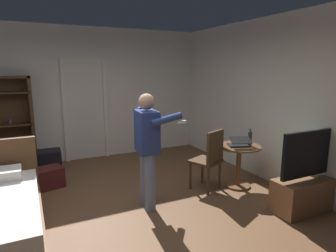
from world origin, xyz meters
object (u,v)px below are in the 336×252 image
object	(u,v)px
bookshelf	(6,121)
suitcase_dark	(46,162)
tv_flatscreen	(308,187)
bottle_on_table	(250,139)
laptop	(239,143)
person_blue_shirt	(148,144)
side_table	(239,159)
suitcase_small	(43,179)
wooden_chair	(210,158)

from	to	relation	value
bookshelf	suitcase_dark	distance (m)	1.06
tv_flatscreen	bottle_on_table	xyz separation A→B (m)	(-0.20, 0.98, 0.49)
laptop	person_blue_shirt	xyz separation A→B (m)	(-1.56, 0.04, 0.17)
tv_flatscreen	suitcase_dark	size ratio (longest dim) A/B	2.05
laptop	side_table	bearing A→B (deg)	41.45
bottle_on_table	side_table	bearing A→B (deg)	150.26
bookshelf	suitcase_small	size ratio (longest dim) A/B	2.88
side_table	person_blue_shirt	size ratio (longest dim) A/B	0.44
bottle_on_table	wooden_chair	distance (m)	0.73
suitcase_small	bottle_on_table	bearing A→B (deg)	-38.79
laptop	suitcase_dark	xyz separation A→B (m)	(-2.78, 2.11, -0.54)
laptop	bottle_on_table	world-z (taller)	bottle_on_table
bookshelf	person_blue_shirt	xyz separation A→B (m)	(1.82, -2.51, -0.05)
bottle_on_table	person_blue_shirt	bearing A→B (deg)	177.45
wooden_chair	person_blue_shirt	world-z (taller)	person_blue_shirt
bookshelf	laptop	bearing A→B (deg)	-37.12
tv_flatscreen	person_blue_shirt	bearing A→B (deg)	151.50
bookshelf	side_table	size ratio (longest dim) A/B	2.56
bottle_on_table	person_blue_shirt	world-z (taller)	person_blue_shirt
laptop	suitcase_dark	size ratio (longest dim) A/B	0.76
wooden_chair	person_blue_shirt	size ratio (longest dim) A/B	0.62
person_blue_shirt	laptop	bearing A→B (deg)	-1.39
laptop	bookshelf	bearing A→B (deg)	142.88
wooden_chair	suitcase_small	xyz separation A→B (m)	(-2.40, 1.22, -0.38)
side_table	laptop	size ratio (longest dim) A/B	1.67
side_table	suitcase_small	world-z (taller)	side_table
bookshelf	side_table	world-z (taller)	bookshelf
tv_flatscreen	bottle_on_table	size ratio (longest dim) A/B	4.01
side_table	suitcase_small	bearing A→B (deg)	155.80
suitcase_dark	laptop	bearing A→B (deg)	-35.24
bookshelf	bottle_on_table	size ratio (longest dim) A/B	6.36
bookshelf	laptop	distance (m)	4.23
bookshelf	side_table	xyz separation A→B (m)	(3.42, -2.51, -0.50)
bottle_on_table	wooden_chair	world-z (taller)	wooden_chair
suitcase_dark	bottle_on_table	bearing A→B (deg)	-33.98
suitcase_small	wooden_chair	bearing A→B (deg)	-41.33
bookshelf	person_blue_shirt	bearing A→B (deg)	-54.15
bookshelf	bottle_on_table	bearing A→B (deg)	-36.07
side_table	bottle_on_table	world-z (taller)	bottle_on_table
person_blue_shirt	suitcase_dark	size ratio (longest dim) A/B	2.91
laptop	person_blue_shirt	distance (m)	1.56
laptop	wooden_chair	world-z (taller)	wooden_chair
side_table	bottle_on_table	bearing A→B (deg)	-29.74
tv_flatscreen	suitcase_dark	world-z (taller)	tv_flatscreen
bottle_on_table	suitcase_small	bearing A→B (deg)	155.53
wooden_chair	person_blue_shirt	bearing A→B (deg)	-175.33
bookshelf	suitcase_small	xyz separation A→B (m)	(0.50, -1.20, -0.80)
person_blue_shirt	suitcase_dark	bearing A→B (deg)	120.48
side_table	suitcase_small	xyz separation A→B (m)	(-2.92, 1.31, -0.31)
laptop	person_blue_shirt	world-z (taller)	person_blue_shirt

